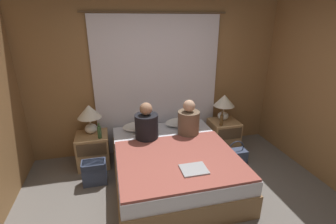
{
  "coord_description": "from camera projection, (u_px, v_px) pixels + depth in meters",
  "views": [
    {
      "loc": [
        -0.78,
        -2.0,
        2.18
      ],
      "look_at": [
        0.0,
        1.15,
        0.95
      ],
      "focal_mm": 26.0,
      "sensor_mm": 36.0,
      "label": 1
    }
  ],
  "objects": [
    {
      "name": "backpack_on_floor",
      "position": [
        94.0,
        171.0,
        3.4
      ],
      "size": [
        0.33,
        0.21,
        0.35
      ],
      "color": "#333D56",
      "rests_on": "ground_plane"
    },
    {
      "name": "beer_bottle_on_left_stand",
      "position": [
        99.0,
        132.0,
        3.6
      ],
      "size": [
        0.06,
        0.06,
        0.24
      ],
      "color": "#2D4C28",
      "rests_on": "nightstand_left"
    },
    {
      "name": "person_left_in_bed",
      "position": [
        147.0,
        125.0,
        3.58
      ],
      "size": [
        0.34,
        0.34,
        0.58
      ],
      "color": "black",
      "rests_on": "bed"
    },
    {
      "name": "beer_bottle_on_right_stand",
      "position": [
        222.0,
        120.0,
        4.04
      ],
      "size": [
        0.06,
        0.06,
        0.24
      ],
      "color": "#513819",
      "rests_on": "nightstand_right"
    },
    {
      "name": "laptop_on_bed",
      "position": [
        194.0,
        169.0,
        2.85
      ],
      "size": [
        0.31,
        0.26,
        0.02
      ],
      "color": "#9EA0A5",
      "rests_on": "blanket_on_bed"
    },
    {
      "name": "curtain_panel",
      "position": [
        158.0,
        86.0,
        4.05
      ],
      "size": [
        2.26,
        0.02,
        2.3
      ],
      "color": "silver",
      "rests_on": "ground_plane"
    },
    {
      "name": "handbag_on_floor",
      "position": [
        235.0,
        156.0,
        3.93
      ],
      "size": [
        0.35,
        0.19,
        0.39
      ],
      "color": "#333D56",
      "rests_on": "ground_plane"
    },
    {
      "name": "pillow_right",
      "position": [
        182.0,
        122.0,
        4.11
      ],
      "size": [
        0.56,
        0.32,
        0.12
      ],
      "color": "white",
      "rests_on": "bed"
    },
    {
      "name": "nightstand_left",
      "position": [
        93.0,
        150.0,
        3.83
      ],
      "size": [
        0.48,
        0.46,
        0.53
      ],
      "color": "#A87F51",
      "rests_on": "ground_plane"
    },
    {
      "name": "person_right_in_bed",
      "position": [
        189.0,
        121.0,
        3.72
      ],
      "size": [
        0.33,
        0.33,
        0.57
      ],
      "color": "brown",
      "rests_on": "bed"
    },
    {
      "name": "nightstand_right",
      "position": [
        223.0,
        135.0,
        4.32
      ],
      "size": [
        0.48,
        0.46,
        0.53
      ],
      "color": "#A87F51",
      "rests_on": "ground_plane"
    },
    {
      "name": "wall_back",
      "position": [
        157.0,
        79.0,
        4.08
      ],
      "size": [
        4.3,
        0.06,
        2.5
      ],
      "color": "olive",
      "rests_on": "ground_plane"
    },
    {
      "name": "blanket_on_bed",
      "position": [
        179.0,
        159.0,
        3.1
      ],
      "size": [
        1.55,
        1.29,
        0.03
      ],
      "color": "#994C42",
      "rests_on": "bed"
    },
    {
      "name": "pillow_left",
      "position": [
        140.0,
        126.0,
        3.95
      ],
      "size": [
        0.56,
        0.32,
        0.12
      ],
      "color": "white",
      "rests_on": "bed"
    },
    {
      "name": "lamp_right",
      "position": [
        224.0,
        103.0,
        4.19
      ],
      "size": [
        0.36,
        0.36,
        0.46
      ],
      "color": "silver",
      "rests_on": "nightstand_right"
    },
    {
      "name": "lamp_left",
      "position": [
        89.0,
        114.0,
        3.69
      ],
      "size": [
        0.36,
        0.36,
        0.46
      ],
      "color": "silver",
      "rests_on": "nightstand_left"
    },
    {
      "name": "bed",
      "position": [
        173.0,
        165.0,
        3.45
      ],
      "size": [
        1.61,
        1.92,
        0.5
      ],
      "color": "olive",
      "rests_on": "ground_plane"
    }
  ]
}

